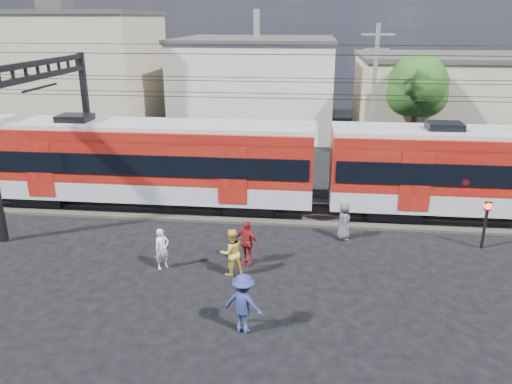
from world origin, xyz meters
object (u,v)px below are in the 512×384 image
Objects in this scene: pedestrian_c at (244,303)px; pedestrian_a at (162,249)px; crossing_signal at (486,216)px; commuter_train at (148,160)px.

pedestrian_a is at bearing -27.53° from pedestrian_c.
pedestrian_c is at bearing -91.72° from pedestrian_a.
pedestrian_a is 12.63m from crossing_signal.
pedestrian_a is (2.37, -6.09, -1.63)m from commuter_train.
commuter_train is 27.05× the size of pedestrian_c.
pedestrian_c is 0.94× the size of crossing_signal.
commuter_train is 6.74m from pedestrian_a.
commuter_train reaches higher than crossing_signal.
pedestrian_c reaches higher than pedestrian_a.
pedestrian_c is 10.98m from crossing_signal.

